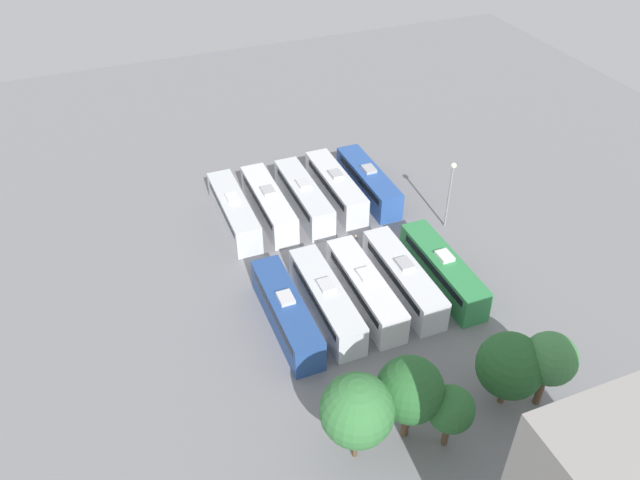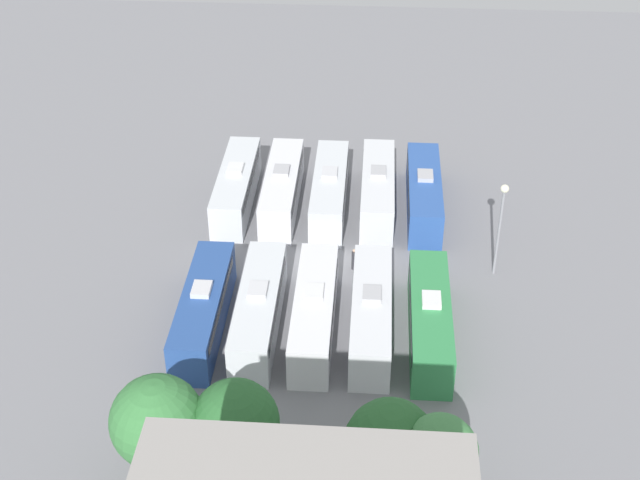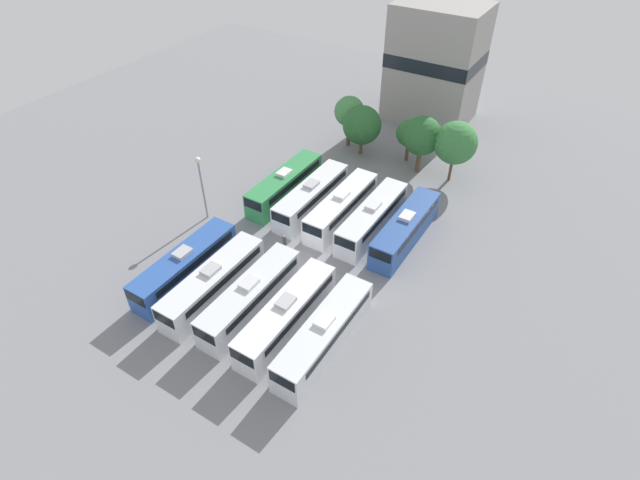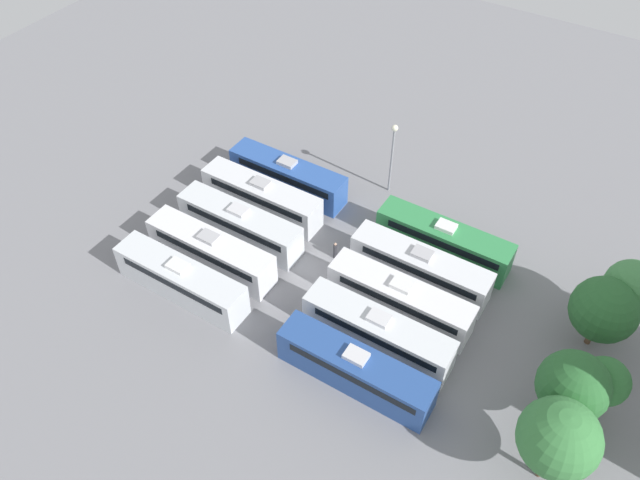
{
  "view_description": "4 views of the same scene",
  "coord_description": "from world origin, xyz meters",
  "px_view_note": "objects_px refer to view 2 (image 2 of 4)",
  "views": [
    {
      "loc": [
        18.46,
        43.27,
        37.78
      ],
      "look_at": [
        1.89,
        1.68,
        3.09
      ],
      "focal_mm": 35.0,
      "sensor_mm": 36.0,
      "label": 1
    },
    {
      "loc": [
        -3.34,
        52.82,
        38.05
      ],
      "look_at": [
        0.18,
        0.99,
        2.69
      ],
      "focal_mm": 50.0,
      "sensor_mm": 36.0,
      "label": 2
    },
    {
      "loc": [
        20.67,
        -29.57,
        32.62
      ],
      "look_at": [
        1.35,
        1.42,
        2.08
      ],
      "focal_mm": 28.0,
      "sensor_mm": 36.0,
      "label": 3
    },
    {
      "loc": [
        28.84,
        18.35,
        38.88
      ],
      "look_at": [
        -0.65,
        0.04,
        3.19
      ],
      "focal_mm": 35.0,
      "sensor_mm": 36.0,
      "label": 4
    }
  ],
  "objects_px": {
    "tree_4": "(157,421)",
    "bus_0": "(424,193)",
    "bus_4": "(236,186)",
    "tree_3": "(235,423)",
    "bus_6": "(371,313)",
    "bus_8": "(259,309)",
    "light_pole": "(501,214)",
    "tree_0": "(440,452)",
    "bus_5": "(430,319)",
    "bus_3": "(282,188)",
    "tree_2": "(276,465)",
    "bus_2": "(329,190)",
    "tree_1": "(390,445)",
    "worker_person": "(354,260)",
    "bus_9": "(203,308)",
    "bus_1": "(378,189)",
    "bus_7": "(314,311)"
  },
  "relations": [
    {
      "from": "tree_0",
      "to": "tree_4",
      "type": "xyz_separation_m",
      "value": [
        14.31,
        -0.92,
        0.18
      ]
    },
    {
      "from": "bus_9",
      "to": "tree_1",
      "type": "height_order",
      "value": "tree_1"
    },
    {
      "from": "bus_1",
      "to": "light_pole",
      "type": "xyz_separation_m",
      "value": [
        -8.51,
        8.46,
        3.38
      ]
    },
    {
      "from": "bus_4",
      "to": "tree_2",
      "type": "height_order",
      "value": "tree_2"
    },
    {
      "from": "tree_0",
      "to": "tree_2",
      "type": "distance_m",
      "value": 8.2
    },
    {
      "from": "light_pole",
      "to": "bus_7",
      "type": "bearing_deg",
      "value": 30.52
    },
    {
      "from": "bus_2",
      "to": "tree_0",
      "type": "distance_m",
      "value": 30.74
    },
    {
      "from": "bus_8",
      "to": "tree_4",
      "type": "height_order",
      "value": "tree_4"
    },
    {
      "from": "bus_6",
      "to": "tree_0",
      "type": "bearing_deg",
      "value": 103.93
    },
    {
      "from": "bus_0",
      "to": "bus_5",
      "type": "distance_m",
      "value": 15.72
    },
    {
      "from": "bus_6",
      "to": "bus_8",
      "type": "xyz_separation_m",
      "value": [
        7.34,
        0.07,
        0.0
      ]
    },
    {
      "from": "tree_4",
      "to": "bus_0",
      "type": "bearing_deg",
      "value": -116.78
    },
    {
      "from": "bus_0",
      "to": "worker_person",
      "type": "distance_m",
      "value": 9.79
    },
    {
      "from": "bus_4",
      "to": "bus_6",
      "type": "xyz_separation_m",
      "value": [
        -11.09,
        15.43,
        0.0
      ]
    },
    {
      "from": "bus_9",
      "to": "tree_2",
      "type": "bearing_deg",
      "value": 113.6
    },
    {
      "from": "bus_2",
      "to": "bus_3",
      "type": "distance_m",
      "value": 3.81
    },
    {
      "from": "bus_0",
      "to": "tree_4",
      "type": "xyz_separation_m",
      "value": [
        14.58,
        28.89,
        3.25
      ]
    },
    {
      "from": "bus_6",
      "to": "tree_1",
      "type": "height_order",
      "value": "tree_1"
    },
    {
      "from": "bus_0",
      "to": "bus_5",
      "type": "bearing_deg",
      "value": 89.72
    },
    {
      "from": "bus_3",
      "to": "tree_0",
      "type": "distance_m",
      "value": 31.93
    },
    {
      "from": "tree_3",
      "to": "bus_6",
      "type": "bearing_deg",
      "value": -117.05
    },
    {
      "from": "bus_2",
      "to": "bus_7",
      "type": "xyz_separation_m",
      "value": [
        0.09,
        15.33,
        0.0
      ]
    },
    {
      "from": "light_pole",
      "to": "tree_0",
      "type": "relative_size",
      "value": 1.1
    },
    {
      "from": "tree_1",
      "to": "tree_3",
      "type": "xyz_separation_m",
      "value": [
        7.93,
        -0.17,
        0.84
      ]
    },
    {
      "from": "tree_3",
      "to": "bus_8",
      "type": "bearing_deg",
      "value": -87.5
    },
    {
      "from": "bus_8",
      "to": "tree_4",
      "type": "xyz_separation_m",
      "value": [
        3.38,
        13.46,
        3.25
      ]
    },
    {
      "from": "bus_5",
      "to": "tree_3",
      "type": "relative_size",
      "value": 1.62
    },
    {
      "from": "bus_7",
      "to": "bus_6",
      "type": "bearing_deg",
      "value": -179.15
    },
    {
      "from": "bus_1",
      "to": "bus_4",
      "type": "xyz_separation_m",
      "value": [
        11.29,
        0.3,
        0.0
      ]
    },
    {
      "from": "worker_person",
      "to": "tree_2",
      "type": "relative_size",
      "value": 0.31
    },
    {
      "from": "bus_0",
      "to": "tree_4",
      "type": "height_order",
      "value": "tree_4"
    },
    {
      "from": "worker_person",
      "to": "tree_3",
      "type": "bearing_deg",
      "value": 75.12
    },
    {
      "from": "bus_0",
      "to": "bus_2",
      "type": "xyz_separation_m",
      "value": [
        7.47,
        0.08,
        0.0
      ]
    },
    {
      "from": "light_pole",
      "to": "tree_4",
      "type": "height_order",
      "value": "same"
    },
    {
      "from": "bus_4",
      "to": "tree_4",
      "type": "relative_size",
      "value": 1.56
    },
    {
      "from": "bus_5",
      "to": "tree_0",
      "type": "height_order",
      "value": "tree_0"
    },
    {
      "from": "tree_1",
      "to": "bus_1",
      "type": "bearing_deg",
      "value": -88.1
    },
    {
      "from": "bus_3",
      "to": "bus_5",
      "type": "xyz_separation_m",
      "value": [
        -11.2,
        15.73,
        0.0
      ]
    },
    {
      "from": "bus_1",
      "to": "tree_0",
      "type": "relative_size",
      "value": 1.72
    },
    {
      "from": "bus_3",
      "to": "bus_4",
      "type": "height_order",
      "value": "same"
    },
    {
      "from": "bus_9",
      "to": "light_pole",
      "type": "distance_m",
      "value": 21.33
    },
    {
      "from": "worker_person",
      "to": "light_pole",
      "type": "distance_m",
      "value": 10.93
    },
    {
      "from": "bus_2",
      "to": "tree_4",
      "type": "bearing_deg",
      "value": 76.13
    },
    {
      "from": "bus_0",
      "to": "bus_4",
      "type": "bearing_deg",
      "value": -0.27
    },
    {
      "from": "bus_0",
      "to": "bus_4",
      "type": "relative_size",
      "value": 1.0
    },
    {
      "from": "bus_4",
      "to": "bus_8",
      "type": "xyz_separation_m",
      "value": [
        -3.75,
        15.5,
        0.0
      ]
    },
    {
      "from": "tree_0",
      "to": "tree_1",
      "type": "distance_m",
      "value": 2.74
    },
    {
      "from": "bus_4",
      "to": "tree_4",
      "type": "distance_m",
      "value": 29.14
    },
    {
      "from": "bus_2",
      "to": "tree_4",
      "type": "height_order",
      "value": "tree_4"
    },
    {
      "from": "bus_5",
      "to": "bus_2",
      "type": "bearing_deg",
      "value": -64.68
    }
  ]
}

